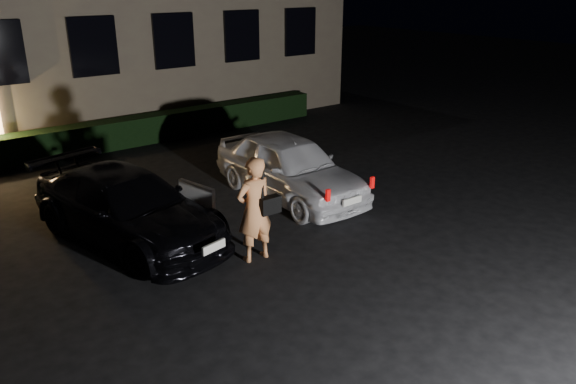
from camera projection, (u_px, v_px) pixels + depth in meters
ground at (349, 288)px, 9.41m from camera, size 80.00×80.00×0.00m
hedge at (109, 135)px, 16.99m from camera, size 15.00×0.70×0.85m
sedan at (128, 207)px, 10.97m from camera, size 2.87×5.02×1.37m
hatch at (289, 167)px, 13.13m from camera, size 1.82×4.40×1.49m
man at (255, 209)px, 10.07m from camera, size 0.81×0.49×1.97m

